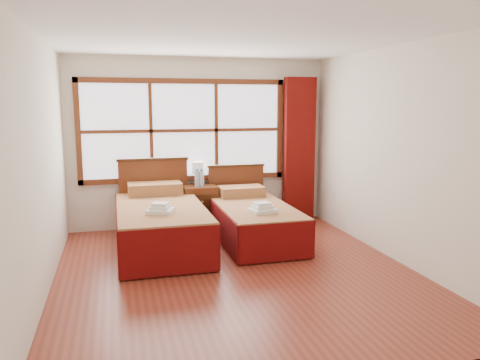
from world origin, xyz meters
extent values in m
plane|color=maroon|center=(0.00, 0.00, 0.00)|extent=(4.50, 4.50, 0.00)
plane|color=white|center=(0.00, 0.00, 2.60)|extent=(4.50, 4.50, 0.00)
plane|color=silver|center=(0.00, 2.25, 1.30)|extent=(4.00, 0.00, 4.00)
plane|color=silver|center=(-2.00, 0.00, 1.30)|extent=(0.00, 4.50, 4.50)
plane|color=silver|center=(2.00, 0.00, 1.30)|extent=(0.00, 4.50, 4.50)
cube|color=white|center=(-0.25, 2.22, 1.50)|extent=(3.00, 0.02, 1.40)
cube|color=#5A2813|center=(-0.25, 2.20, 0.76)|extent=(3.16, 0.06, 0.08)
cube|color=#5A2813|center=(-0.25, 2.20, 2.24)|extent=(3.16, 0.06, 0.08)
cube|color=#5A2813|center=(-1.79, 2.20, 1.50)|extent=(0.08, 0.06, 1.56)
cube|color=#5A2813|center=(1.29, 2.20, 1.50)|extent=(0.08, 0.06, 1.56)
cube|color=#5A2813|center=(-0.75, 2.20, 1.50)|extent=(0.05, 0.05, 1.40)
cube|color=#5A2813|center=(0.25, 2.20, 1.50)|extent=(0.05, 0.05, 1.40)
cube|color=#5A2813|center=(-0.25, 2.20, 1.50)|extent=(3.00, 0.05, 0.05)
cube|color=#6A0E0A|center=(1.60, 2.11, 1.17)|extent=(0.50, 0.16, 2.30)
cube|color=#3A1D0C|center=(-0.74, 1.13, 0.16)|extent=(0.98, 1.97, 0.32)
cube|color=maroon|center=(-0.74, 1.13, 0.45)|extent=(1.10, 2.18, 0.27)
cube|color=#650B0A|center=(-1.29, 1.13, 0.29)|extent=(0.03, 2.18, 0.55)
cube|color=#650B0A|center=(-0.19, 1.13, 0.29)|extent=(0.03, 2.18, 0.55)
cube|color=#650B0A|center=(-0.74, 0.05, 0.29)|extent=(1.10, 0.03, 0.55)
cube|color=maroon|center=(-0.74, 1.92, 0.67)|extent=(0.77, 0.45, 0.17)
cube|color=#5A2813|center=(-0.74, 2.14, 0.53)|extent=(1.03, 0.06, 1.07)
cube|color=#3A1D0C|center=(-0.74, 2.14, 1.08)|extent=(1.07, 0.08, 0.04)
cube|color=#3A1D0C|center=(0.55, 1.13, 0.14)|extent=(0.86, 1.71, 0.28)
cube|color=maroon|center=(0.55, 1.13, 0.40)|extent=(0.96, 1.90, 0.23)
cube|color=#650B0A|center=(0.07, 1.13, 0.26)|extent=(0.03, 1.90, 0.48)
cube|color=#650B0A|center=(1.03, 1.13, 0.26)|extent=(0.03, 1.90, 0.48)
cube|color=#650B0A|center=(0.55, 0.18, 0.26)|extent=(0.96, 0.03, 0.48)
cube|color=maroon|center=(0.55, 1.82, 0.59)|extent=(0.67, 0.39, 0.15)
cube|color=#5A2813|center=(0.55, 2.14, 0.47)|extent=(0.89, 0.06, 0.93)
cube|color=#3A1D0C|center=(0.55, 2.14, 0.94)|extent=(0.93, 0.08, 0.04)
cube|color=#5A2813|center=(-0.07, 2.00, 0.34)|extent=(0.50, 0.45, 0.67)
cube|color=#3A1D0C|center=(-0.07, 1.76, 0.20)|extent=(0.44, 0.02, 0.20)
cube|color=#3A1D0C|center=(-0.07, 1.76, 0.47)|extent=(0.44, 0.02, 0.20)
sphere|color=olive|center=(-0.07, 1.75, 0.20)|extent=(0.03, 0.03, 0.03)
sphere|color=olive|center=(-0.07, 1.75, 0.47)|extent=(0.03, 0.03, 0.03)
cube|color=white|center=(-0.78, 0.70, 0.61)|extent=(0.38, 0.36, 0.05)
cube|color=white|center=(-0.78, 0.70, 0.66)|extent=(0.28, 0.27, 0.04)
cube|color=white|center=(-0.78, 0.70, 0.70)|extent=(0.23, 0.22, 0.04)
cube|color=white|center=(0.53, 0.71, 0.54)|extent=(0.36, 0.33, 0.05)
cube|color=white|center=(0.53, 0.71, 0.58)|extent=(0.27, 0.24, 0.04)
cube|color=white|center=(0.53, 0.71, 0.62)|extent=(0.22, 0.20, 0.04)
cylinder|color=gold|center=(-0.07, 2.08, 0.68)|extent=(0.11, 0.11, 0.02)
cylinder|color=gold|center=(-0.07, 2.08, 0.77)|extent=(0.02, 0.02, 0.15)
cylinder|color=silver|center=(-0.07, 2.08, 0.94)|extent=(0.18, 0.18, 0.18)
cylinder|color=#A1BAD0|center=(-0.11, 1.95, 0.79)|extent=(0.07, 0.07, 0.23)
cylinder|color=#1740B2|center=(-0.11, 1.95, 0.92)|extent=(0.03, 0.03, 0.03)
cylinder|color=#A1BAD0|center=(-0.04, 1.93, 0.79)|extent=(0.07, 0.07, 0.23)
cylinder|color=#1740B2|center=(-0.04, 1.93, 0.92)|extent=(0.03, 0.03, 0.03)
camera|label=1|loc=(-1.29, -4.94, 1.91)|focal=35.00mm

